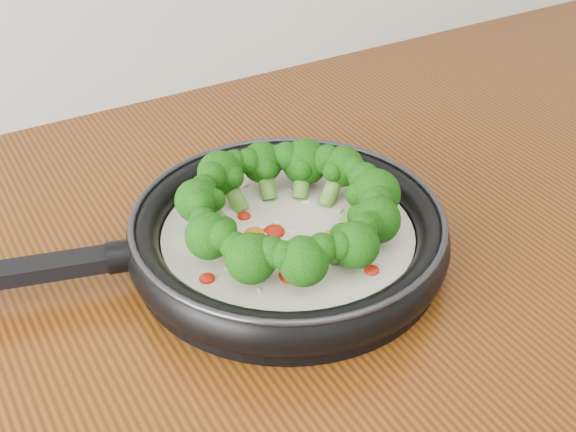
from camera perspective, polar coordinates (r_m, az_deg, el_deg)
skillet at (r=0.74m, az=-0.12°, el=-1.06°), size 0.51×0.38×0.09m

